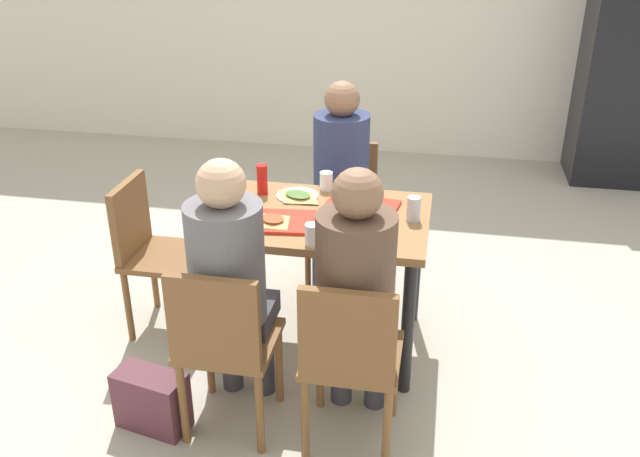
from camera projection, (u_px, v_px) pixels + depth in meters
name	position (u px, v px, depth m)	size (l,w,h in m)	color
ground_plane	(320.00, 343.00, 3.68)	(10.00, 10.00, 0.02)	#B2AD9E
main_table	(320.00, 235.00, 3.40)	(1.07, 0.75, 0.75)	olive
chair_near_left	(223.00, 340.00, 2.83)	(0.40, 0.40, 0.85)	brown
chair_near_right	(350.00, 355.00, 2.74)	(0.40, 0.40, 0.85)	brown
chair_far_side	(343.00, 202.00, 4.13)	(0.40, 0.40, 0.85)	brown
chair_left_end	(150.00, 245.00, 3.61)	(0.40, 0.40, 0.85)	brown
person_in_red	(230.00, 273.00, 2.85)	(0.32, 0.42, 1.26)	#383842
person_in_brown_jacket	(356.00, 285.00, 2.76)	(0.32, 0.42, 1.26)	#383842
person_far_side	(340.00, 172.00, 3.90)	(0.32, 0.42, 1.26)	#383842
tray_red_near	(277.00, 222.00, 3.26)	(0.36, 0.26, 0.02)	red
tray_red_far	(361.00, 207.00, 3.41)	(0.36, 0.26, 0.02)	red
paper_plate_center	(297.00, 195.00, 3.56)	(0.22, 0.22, 0.01)	white
paper_plate_near_edge	(346.00, 235.00, 3.14)	(0.22, 0.22, 0.01)	white
pizza_slice_a	(273.00, 220.00, 3.24)	(0.22, 0.22, 0.02)	#DBAD60
pizza_slice_b	(360.00, 206.00, 3.38)	(0.21, 0.22, 0.02)	tan
pizza_slice_c	(298.00, 195.00, 3.52)	(0.25, 0.24, 0.02)	#DBAD60
pizza_slice_d	(347.00, 235.00, 3.11)	(0.23, 0.22, 0.02)	tan
plastic_cup_a	(326.00, 181.00, 3.61)	(0.07, 0.07, 0.10)	white
plastic_cup_b	(313.00, 234.00, 3.04)	(0.07, 0.07, 0.10)	white
plastic_cup_c	(239.00, 195.00, 3.45)	(0.07, 0.07, 0.10)	white
soda_can	(414.00, 209.00, 3.26)	(0.07, 0.07, 0.12)	#B7BCC6
condiment_bottle	(262.00, 179.00, 3.55)	(0.06, 0.06, 0.16)	red
foil_bundle	(230.00, 200.00, 3.39)	(0.10, 0.10, 0.10)	silver
handbag	(152.00, 400.00, 3.03)	(0.32, 0.16, 0.28)	#592D38
drink_fridge	(629.00, 66.00, 5.45)	(0.70, 0.60, 1.90)	black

